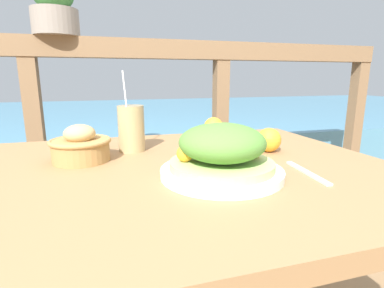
# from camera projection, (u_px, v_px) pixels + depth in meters

# --- Properties ---
(patio_table) EXTENTS (1.21, 0.90, 0.73)m
(patio_table) POSITION_uv_depth(u_px,v_px,m) (168.00, 199.00, 0.80)
(patio_table) COLOR #997047
(patio_table) RESTS_ON ground_plane
(railing_fence) EXTENTS (2.80, 0.08, 1.14)m
(railing_fence) POSITION_uv_depth(u_px,v_px,m) (135.00, 109.00, 1.48)
(railing_fence) COLOR brown
(railing_fence) RESTS_ON ground_plane
(sea_backdrop) EXTENTS (12.00, 4.00, 0.52)m
(sea_backdrop) POSITION_uv_depth(u_px,v_px,m) (117.00, 131.00, 3.94)
(sea_backdrop) COLOR teal
(sea_backdrop) RESTS_ON ground_plane
(salad_plate) EXTENTS (0.29, 0.29, 0.13)m
(salad_plate) POSITION_uv_depth(u_px,v_px,m) (222.00, 154.00, 0.70)
(salad_plate) COLOR white
(salad_plate) RESTS_ON patio_table
(drink_glass) EXTENTS (0.08, 0.08, 0.25)m
(drink_glass) POSITION_uv_depth(u_px,v_px,m) (131.00, 128.00, 0.94)
(drink_glass) COLOR tan
(drink_glass) RESTS_ON patio_table
(bread_basket) EXTENTS (0.17, 0.17, 0.10)m
(bread_basket) POSITION_uv_depth(u_px,v_px,m) (81.00, 146.00, 0.83)
(bread_basket) COLOR #AD7F47
(bread_basket) RESTS_ON patio_table
(potted_plant) EXTENTS (0.20, 0.20, 0.28)m
(potted_plant) POSITION_uv_depth(u_px,v_px,m) (54.00, 4.00, 1.29)
(potted_plant) COLOR gray
(potted_plant) RESTS_ON railing_fence
(fork) EXTENTS (0.04, 0.18, 0.00)m
(fork) POSITION_uv_depth(u_px,v_px,m) (307.00, 172.00, 0.73)
(fork) COLOR silver
(fork) RESTS_ON patio_table
(orange_near_basket) EXTENTS (0.08, 0.08, 0.08)m
(orange_near_basket) POSITION_uv_depth(u_px,v_px,m) (213.00, 127.00, 1.17)
(orange_near_basket) COLOR #F9A328
(orange_near_basket) RESTS_ON patio_table
(orange_near_glass) EXTENTS (0.08, 0.08, 0.08)m
(orange_near_glass) POSITION_uv_depth(u_px,v_px,m) (269.00, 140.00, 0.94)
(orange_near_glass) COLOR #F9A328
(orange_near_glass) RESTS_ON patio_table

